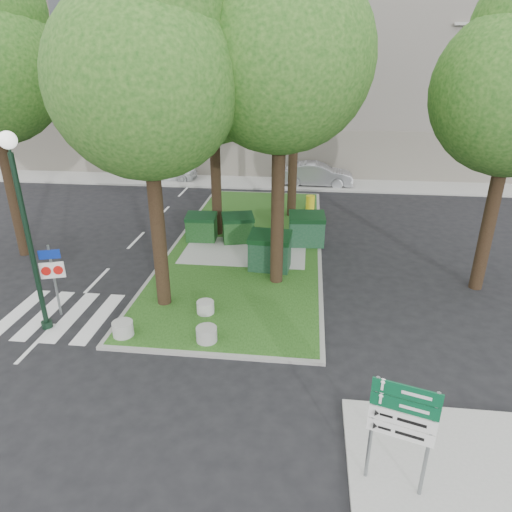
# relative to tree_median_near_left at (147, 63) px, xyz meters

# --- Properties ---
(ground) EXTENTS (120.00, 120.00, 0.00)m
(ground) POSITION_rel_tree_median_near_left_xyz_m (1.41, -2.56, -7.32)
(ground) COLOR black
(ground) RESTS_ON ground
(median_island) EXTENTS (6.00, 16.00, 0.12)m
(median_island) POSITION_rel_tree_median_near_left_xyz_m (1.91, 5.44, -7.26)
(median_island) COLOR #194112
(median_island) RESTS_ON ground
(median_kerb) EXTENTS (6.30, 16.30, 0.10)m
(median_kerb) POSITION_rel_tree_median_near_left_xyz_m (1.91, 5.44, -7.27)
(median_kerb) COLOR gray
(median_kerb) RESTS_ON ground
(sidewalk_corner) EXTENTS (5.00, 4.00, 0.12)m
(sidewalk_corner) POSITION_rel_tree_median_near_left_xyz_m (7.91, -6.06, -7.26)
(sidewalk_corner) COLOR #999993
(sidewalk_corner) RESTS_ON ground
(building_sidewalk) EXTENTS (42.00, 3.00, 0.12)m
(building_sidewalk) POSITION_rel_tree_median_near_left_xyz_m (1.41, 15.94, -7.26)
(building_sidewalk) COLOR #999993
(building_sidewalk) RESTS_ON ground
(zebra_crossing) EXTENTS (5.00, 3.00, 0.01)m
(zebra_crossing) POSITION_rel_tree_median_near_left_xyz_m (-2.34, -1.06, -7.31)
(zebra_crossing) COLOR silver
(zebra_crossing) RESTS_ON ground
(apartment_building) EXTENTS (41.00, 12.00, 16.00)m
(apartment_building) POSITION_rel_tree_median_near_left_xyz_m (1.41, 23.44, 0.68)
(apartment_building) COLOR #C9B197
(apartment_building) RESTS_ON ground
(tree_median_near_left) EXTENTS (5.20, 5.20, 10.53)m
(tree_median_near_left) POSITION_rel_tree_median_near_left_xyz_m (0.00, 0.00, 0.00)
(tree_median_near_left) COLOR black
(tree_median_near_left) RESTS_ON ground
(tree_median_near_right) EXTENTS (5.60, 5.60, 11.46)m
(tree_median_near_right) POSITION_rel_tree_median_near_left_xyz_m (3.50, 2.00, 0.67)
(tree_median_near_right) COLOR black
(tree_median_near_right) RESTS_ON ground
(tree_median_mid) EXTENTS (4.80, 4.80, 9.99)m
(tree_median_mid) POSITION_rel_tree_median_near_left_xyz_m (0.50, 6.50, -0.34)
(tree_median_mid) COLOR black
(tree_median_mid) RESTS_ON ground
(tree_median_far) EXTENTS (5.80, 5.80, 11.93)m
(tree_median_far) POSITION_rel_tree_median_near_left_xyz_m (3.70, 9.50, 1.00)
(tree_median_far) COLOR black
(tree_median_far) RESTS_ON ground
(dumpster_a) EXTENTS (1.32, 0.95, 1.20)m
(dumpster_a) POSITION_rel_tree_median_near_left_xyz_m (-0.11, 5.53, -6.62)
(dumpster_a) COLOR #0E3510
(dumpster_a) RESTS_ON median_island
(dumpster_b) EXTENTS (1.52, 1.24, 1.24)m
(dumpster_b) POSITION_rel_tree_median_near_left_xyz_m (1.49, 5.56, -6.60)
(dumpster_b) COLOR #113B11
(dumpster_b) RESTS_ON median_island
(dumpster_c) EXTENTS (1.62, 1.20, 1.43)m
(dumpster_c) POSITION_rel_tree_median_near_left_xyz_m (3.09, 2.97, -6.51)
(dumpster_c) COLOR black
(dumpster_c) RESTS_ON median_island
(dumpster_d) EXTENTS (1.58, 1.17, 1.39)m
(dumpster_d) POSITION_rel_tree_median_near_left_xyz_m (4.41, 5.57, -6.53)
(dumpster_d) COLOR #123B21
(dumpster_d) RESTS_ON median_island
(bollard_left) EXTENTS (0.59, 0.59, 0.42)m
(bollard_left) POSITION_rel_tree_median_near_left_xyz_m (-0.69, -2.06, -6.98)
(bollard_left) COLOR #A0A09B
(bollard_left) RESTS_ON median_island
(bollard_right) EXTENTS (0.59, 0.59, 0.42)m
(bollard_right) POSITION_rel_tree_median_near_left_xyz_m (1.75, -2.06, -6.99)
(bollard_right) COLOR gray
(bollard_right) RESTS_ON median_island
(bollard_mid) EXTENTS (0.54, 0.54, 0.39)m
(bollard_mid) POSITION_rel_tree_median_near_left_xyz_m (1.39, -0.56, -7.00)
(bollard_mid) COLOR #A8A8A3
(bollard_mid) RESTS_ON median_island
(litter_bin) EXTENTS (0.45, 0.45, 0.78)m
(litter_bin) POSITION_rel_tree_median_near_left_xyz_m (4.55, 10.33, -6.81)
(litter_bin) COLOR gold
(litter_bin) RESTS_ON median_island
(street_lamp) EXTENTS (0.46, 0.46, 5.77)m
(street_lamp) POSITION_rel_tree_median_near_left_xyz_m (-3.21, -1.75, -3.69)
(street_lamp) COLOR black
(street_lamp) RESTS_ON ground
(traffic_sign_pole) EXTENTS (0.68, 0.26, 2.36)m
(traffic_sign_pole) POSITION_rel_tree_median_near_left_xyz_m (-3.17, -1.00, -5.80)
(traffic_sign_pole) COLOR slate
(traffic_sign_pole) RESTS_ON ground
(directional_sign) EXTENTS (1.12, 0.38, 2.31)m
(directional_sign) POSITION_rel_tree_median_near_left_xyz_m (6.19, -6.30, -5.66)
(directional_sign) COLOR slate
(directional_sign) RESTS_ON sidewalk_corner
(car_white) EXTENTS (4.20, 1.88, 1.40)m
(car_white) POSITION_rel_tree_median_near_left_xyz_m (-4.95, 16.20, -6.62)
(car_white) COLOR white
(car_white) RESTS_ON ground
(car_silver) EXTENTS (4.51, 1.66, 1.47)m
(car_silver) POSITION_rel_tree_median_near_left_xyz_m (4.91, 15.76, -6.58)
(car_silver) COLOR #98999F
(car_silver) RESTS_ON ground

